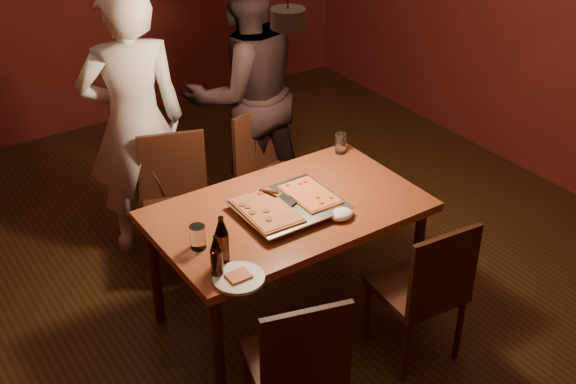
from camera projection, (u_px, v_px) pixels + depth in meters
room_shell at (288, 83)px, 3.84m from camera, size 6.00×6.00×6.00m
dining_table at (288, 219)px, 4.03m from camera, size 1.50×0.90×0.75m
chair_far_left at (176, 192)px, 4.55m from camera, size 0.54×0.54×0.49m
chair_far_right at (268, 163)px, 4.88m from camera, size 0.51×0.51×0.49m
chair_near_left at (299, 357)px, 3.29m from camera, size 0.52×0.52×0.49m
chair_near_right at (428, 281)px, 3.77m from camera, size 0.46×0.46×0.49m
pizza_tray at (289, 208)px, 3.94m from camera, size 0.56×0.46×0.05m
pizza_meat at (267, 210)px, 3.86m from camera, size 0.27×0.41×0.02m
pizza_cheese at (310, 194)px, 4.00m from camera, size 0.22×0.34×0.02m
spatula at (286, 200)px, 3.94m from camera, size 0.17×0.26×0.04m
beer_bottle_a at (216, 256)px, 3.40m from camera, size 0.06×0.06×0.23m
beer_bottle_b at (222, 240)px, 3.49m from camera, size 0.07×0.07×0.26m
water_glass_left at (198, 237)px, 3.63m from camera, size 0.08×0.08×0.13m
water_glass_right at (341, 143)px, 4.52m from camera, size 0.07×0.07×0.14m
plate_slice at (239, 278)px, 3.43m from camera, size 0.25×0.25×0.03m
napkin at (341, 214)px, 3.88m from camera, size 0.14×0.10×0.06m
diner_white at (134, 124)px, 4.56m from camera, size 0.74×0.58×1.81m
diner_dark at (244, 93)px, 4.94m from camera, size 0.93×0.74×1.85m
pendant_lamp at (288, 16)px, 3.66m from camera, size 0.18×0.18×1.10m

